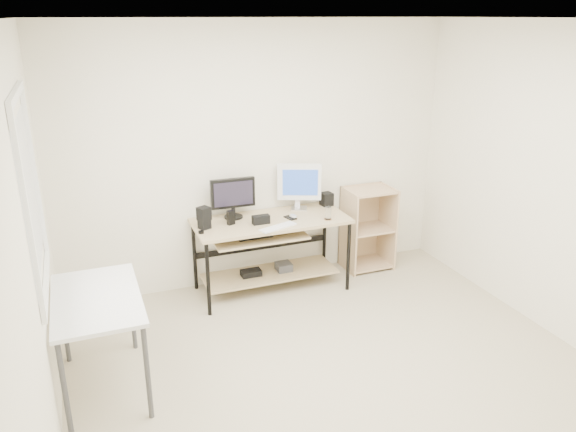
{
  "coord_description": "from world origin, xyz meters",
  "views": [
    {
      "loc": [
        -1.69,
        -3.17,
        2.62
      ],
      "look_at": [
        0.04,
        1.3,
        0.9
      ],
      "focal_mm": 35.0,
      "sensor_mm": 36.0,
      "label": 1
    }
  ],
  "objects_px": {
    "black_monitor": "(233,196)",
    "white_imac": "(299,183)",
    "shelf_unit": "(366,227)",
    "audio_controller": "(231,218)",
    "desk": "(269,240)",
    "side_table": "(97,307)"
  },
  "relations": [
    {
      "from": "side_table",
      "to": "audio_controller",
      "type": "xyz_separation_m",
      "value": [
        1.28,
        1.06,
        0.15
      ]
    },
    {
      "from": "shelf_unit",
      "to": "black_monitor",
      "type": "xyz_separation_m",
      "value": [
        -1.47,
        0.01,
        0.53
      ]
    },
    {
      "from": "white_imac",
      "to": "side_table",
      "type": "bearing_deg",
      "value": -126.81
    },
    {
      "from": "black_monitor",
      "to": "white_imac",
      "type": "bearing_deg",
      "value": 2.3
    },
    {
      "from": "white_imac",
      "to": "audio_controller",
      "type": "height_order",
      "value": "white_imac"
    },
    {
      "from": "desk",
      "to": "shelf_unit",
      "type": "height_order",
      "value": "shelf_unit"
    },
    {
      "from": "shelf_unit",
      "to": "black_monitor",
      "type": "distance_m",
      "value": 1.57
    },
    {
      "from": "black_monitor",
      "to": "audio_controller",
      "type": "height_order",
      "value": "black_monitor"
    },
    {
      "from": "desk",
      "to": "audio_controller",
      "type": "bearing_deg",
      "value": 179.67
    },
    {
      "from": "audio_controller",
      "to": "shelf_unit",
      "type": "bearing_deg",
      "value": -12.65
    },
    {
      "from": "desk",
      "to": "audio_controller",
      "type": "relative_size",
      "value": 10.82
    },
    {
      "from": "desk",
      "to": "black_monitor",
      "type": "relative_size",
      "value": 3.45
    },
    {
      "from": "side_table",
      "to": "black_monitor",
      "type": "distance_m",
      "value": 1.86
    },
    {
      "from": "desk",
      "to": "white_imac",
      "type": "xyz_separation_m",
      "value": [
        0.4,
        0.19,
        0.48
      ]
    },
    {
      "from": "black_monitor",
      "to": "white_imac",
      "type": "distance_m",
      "value": 0.7
    },
    {
      "from": "black_monitor",
      "to": "desk",
      "type": "bearing_deg",
      "value": -28.83
    },
    {
      "from": "shelf_unit",
      "to": "black_monitor",
      "type": "height_order",
      "value": "black_monitor"
    },
    {
      "from": "desk",
      "to": "black_monitor",
      "type": "distance_m",
      "value": 0.56
    },
    {
      "from": "side_table",
      "to": "shelf_unit",
      "type": "height_order",
      "value": "shelf_unit"
    },
    {
      "from": "white_imac",
      "to": "audio_controller",
      "type": "bearing_deg",
      "value": -144.67
    },
    {
      "from": "desk",
      "to": "white_imac",
      "type": "height_order",
      "value": "white_imac"
    },
    {
      "from": "shelf_unit",
      "to": "audio_controller",
      "type": "relative_size",
      "value": 6.49
    }
  ]
}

